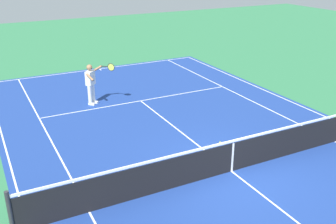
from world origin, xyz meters
TOP-DOWN VIEW (x-y plane):
  - ground_plane at (0.00, 0.00)m, footprint 60.00×60.00m
  - court_slab at (0.00, 0.00)m, footprint 24.20×11.40m
  - court_line_markings at (0.00, 0.00)m, footprint 23.85×11.05m
  - tennis_net at (0.00, 0.00)m, footprint 0.10×11.70m
  - tennis_player_near at (6.96, 1.87)m, footprint 0.74×1.10m
  - tennis_ball at (1.59, -0.71)m, footprint 0.07×0.07m

SIDE VIEW (x-z plane):
  - ground_plane at x=0.00m, z-range 0.00..0.00m
  - court_slab at x=0.00m, z-range 0.00..0.00m
  - court_line_markings at x=0.00m, z-range 0.00..0.01m
  - tennis_ball at x=1.59m, z-range 0.00..0.07m
  - tennis_net at x=0.00m, z-range -0.05..1.03m
  - tennis_player_near at x=6.96m, z-range 0.08..1.78m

